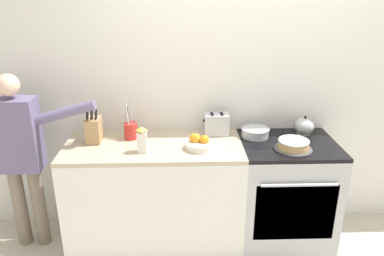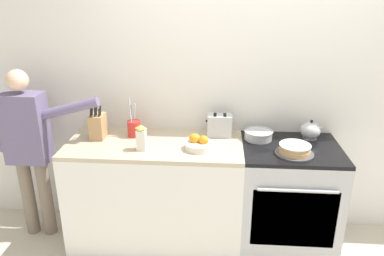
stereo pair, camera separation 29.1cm
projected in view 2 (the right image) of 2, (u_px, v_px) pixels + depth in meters
The scene contains 12 objects.
wall_back at pixel (246, 87), 3.15m from camera, with size 8.00×0.04×2.60m.
counter_cabinet at pixel (156, 192), 3.18m from camera, with size 1.42×0.65×0.91m.
stove_range at pixel (287, 197), 3.10m from camera, with size 0.77×0.69×0.91m.
layer_cake at pixel (295, 150), 2.81m from camera, with size 0.29×0.29×0.08m.
tea_kettle at pixel (311, 131), 3.09m from camera, with size 0.20×0.16×0.16m.
mixing_bowl at pixel (258, 135), 3.08m from camera, with size 0.24×0.24×0.08m.
knife_block at pixel (98, 126), 3.09m from camera, with size 0.11×0.16×0.29m.
utensil_crock at pixel (134, 128), 3.13m from camera, with size 0.11×0.11×0.33m.
fruit_bowl at pixel (199, 143), 2.90m from camera, with size 0.23×0.23×0.12m.
toaster at pixel (220, 125), 3.13m from camera, with size 0.22×0.13×0.19m.
milk_carton at pixel (141, 138), 2.86m from camera, with size 0.07×0.07×0.20m.
person_baker at pixel (29, 142), 3.10m from camera, with size 0.89×0.20×1.50m.
Camera 2 is at (-0.23, -2.42, 2.11)m, focal length 35.00 mm.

